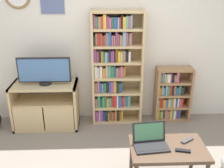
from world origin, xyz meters
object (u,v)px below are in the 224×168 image
(television, at_px, (44,71))
(bookshelf_tall, at_px, (114,69))
(remote_near_laptop, at_px, (187,141))
(laptop, at_px, (150,140))
(coffee_table, at_px, (168,151))
(bookshelf_short, at_px, (171,95))
(tv_stand, at_px, (46,105))
(remote_far_from_laptop, at_px, (183,151))

(television, height_order, bookshelf_tall, bookshelf_tall)
(remote_near_laptop, bearing_deg, laptop, 64.69)
(television, xyz_separation_m, coffee_table, (1.56, -1.29, -0.51))
(laptop, relative_size, remote_near_laptop, 2.49)
(bookshelf_short, distance_m, remote_near_laptop, 1.37)
(laptop, xyz_separation_m, remote_near_laptop, (0.43, 0.06, -0.05))
(remote_near_laptop, bearing_deg, bookshelf_tall, -3.38)
(bookshelf_short, bearing_deg, television, -174.96)
(bookshelf_short, height_order, coffee_table, bookshelf_short)
(remote_near_laptop, bearing_deg, tv_stand, 23.64)
(television, relative_size, remote_near_laptop, 4.86)
(television, relative_size, remote_far_from_laptop, 4.64)
(tv_stand, distance_m, television, 0.56)
(television, relative_size, bookshelf_tall, 0.44)
(bookshelf_short, relative_size, laptop, 2.24)
(laptop, relative_size, remote_far_from_laptop, 2.38)
(tv_stand, xyz_separation_m, bookshelf_tall, (1.06, 0.14, 0.53))
(tv_stand, height_order, bookshelf_tall, bookshelf_tall)
(tv_stand, relative_size, bookshelf_tall, 0.55)
(tv_stand, distance_m, laptop, 1.89)
(bookshelf_tall, xyz_separation_m, laptop, (0.34, -1.41, -0.36))
(tv_stand, height_order, remote_near_laptop, tv_stand)
(tv_stand, xyz_separation_m, remote_near_laptop, (1.83, -1.20, 0.12))
(television, bearing_deg, bookshelf_tall, 8.61)
(coffee_table, relative_size, laptop, 2.09)
(bookshelf_short, height_order, remote_far_from_laptop, bookshelf_short)
(tv_stand, xyz_separation_m, television, (0.03, -0.01, 0.56))
(remote_far_from_laptop, bearing_deg, bookshelf_tall, 36.24)
(television, height_order, remote_near_laptop, television)
(coffee_table, distance_m, remote_far_from_laptop, 0.17)
(remote_far_from_laptop, bearing_deg, bookshelf_short, 3.22)
(coffee_table, bearing_deg, laptop, 168.22)
(tv_stand, relative_size, coffee_table, 1.18)
(coffee_table, relative_size, remote_far_from_laptop, 4.98)
(television, distance_m, bookshelf_tall, 1.04)
(bookshelf_short, distance_m, remote_far_from_laptop, 1.57)
(bookshelf_short, bearing_deg, remote_far_from_laptop, -99.57)
(coffee_table, bearing_deg, television, 140.38)
(laptop, bearing_deg, bookshelf_tall, 97.15)
(laptop, bearing_deg, remote_far_from_laptop, -27.04)
(tv_stand, bearing_deg, laptop, -42.10)
(remote_far_from_laptop, bearing_deg, laptop, 82.01)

